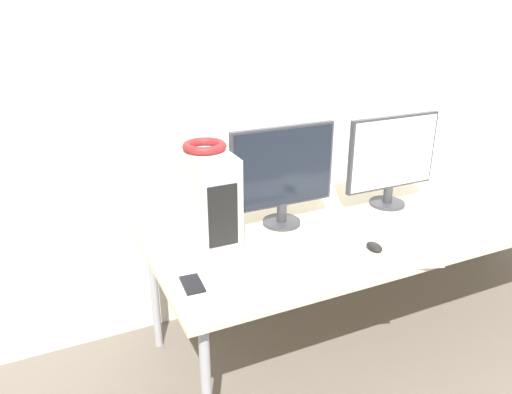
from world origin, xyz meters
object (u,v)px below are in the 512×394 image
(pc_tower, at_px, (206,199))
(headphones, at_px, (204,146))
(mouse, at_px, (374,247))
(monitor_right_near, at_px, (393,158))
(cell_phone, at_px, (192,284))
(monitor_main, at_px, (283,173))
(keyboard, at_px, (320,263))

(pc_tower, height_order, headphones, headphones)
(headphones, height_order, mouse, headphones)
(pc_tower, xyz_separation_m, mouse, (0.63, -0.35, -0.20))
(monitor_right_near, relative_size, mouse, 5.87)
(headphones, bearing_deg, cell_phone, -120.16)
(headphones, distance_m, cell_phone, 0.56)
(monitor_right_near, height_order, mouse, monitor_right_near)
(pc_tower, xyz_separation_m, cell_phone, (-0.17, -0.29, -0.21))
(monitor_main, distance_m, monitor_right_near, 0.61)
(headphones, bearing_deg, monitor_right_near, 1.31)
(keyboard, distance_m, mouse, 0.28)
(monitor_main, bearing_deg, monitor_right_near, -2.46)
(monitor_main, relative_size, mouse, 5.86)
(keyboard, bearing_deg, cell_phone, 172.05)
(monitor_main, distance_m, cell_phone, 0.70)
(pc_tower, relative_size, monitor_main, 0.84)
(monitor_main, bearing_deg, pc_tower, -172.70)
(keyboard, height_order, cell_phone, keyboard)
(pc_tower, relative_size, monitor_right_near, 0.84)
(pc_tower, xyz_separation_m, monitor_main, (0.39, 0.05, 0.04))
(mouse, bearing_deg, monitor_main, 120.96)
(monitor_right_near, bearing_deg, monitor_main, 177.54)
(headphones, relative_size, mouse, 2.05)
(cell_phone, bearing_deg, keyboard, -4.31)
(headphones, distance_m, monitor_main, 0.44)
(cell_phone, bearing_deg, mouse, -0.70)
(monitor_right_near, distance_m, mouse, 0.58)
(monitor_right_near, relative_size, keyboard, 1.21)
(headphones, bearing_deg, keyboard, -45.95)
(pc_tower, height_order, cell_phone, pc_tower)
(keyboard, xyz_separation_m, mouse, (0.28, 0.01, 0.00))
(cell_phone, bearing_deg, pc_tower, 63.41)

